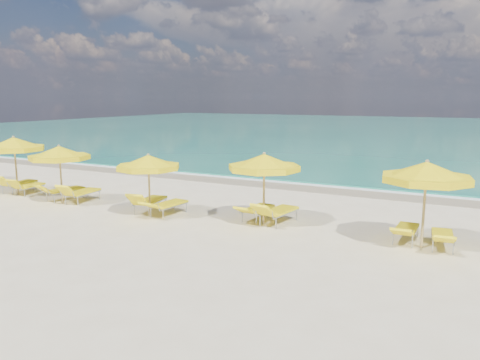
% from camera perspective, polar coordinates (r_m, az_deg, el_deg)
% --- Properties ---
extents(ground_plane, '(120.00, 120.00, 0.00)m').
position_cam_1_polar(ground_plane, '(15.73, -2.52, -5.16)').
color(ground_plane, beige).
extents(ocean, '(120.00, 80.00, 0.30)m').
position_cam_1_polar(ocean, '(61.76, 20.33, 5.63)').
color(ocean, '#136E58').
rests_on(ocean, ground).
extents(wet_sand_band, '(120.00, 2.60, 0.01)m').
position_cam_1_polar(wet_sand_band, '(22.29, 6.98, -0.67)').
color(wet_sand_band, tan).
rests_on(wet_sand_band, ground).
extents(foam_line, '(120.00, 1.20, 0.03)m').
position_cam_1_polar(foam_line, '(23.03, 7.68, -0.34)').
color(foam_line, white).
rests_on(foam_line, ground).
extents(whitecap_near, '(14.00, 0.36, 0.05)m').
position_cam_1_polar(whitecap_near, '(33.33, 3.08, 2.95)').
color(whitecap_near, white).
rests_on(whitecap_near, ground).
extents(umbrella_1, '(3.30, 3.30, 2.52)m').
position_cam_1_polar(umbrella_1, '(21.97, -25.84, 3.90)').
color(umbrella_1, tan).
rests_on(umbrella_1, ground).
extents(umbrella_2, '(2.49, 2.49, 2.33)m').
position_cam_1_polar(umbrella_2, '(19.36, -21.16, 3.04)').
color(umbrella_2, tan).
rests_on(umbrella_2, ground).
extents(umbrella_3, '(2.53, 2.53, 2.23)m').
position_cam_1_polar(umbrella_3, '(16.36, -11.11, 2.06)').
color(umbrella_3, tan).
rests_on(umbrella_3, ground).
extents(umbrella_4, '(2.84, 2.84, 2.39)m').
position_cam_1_polar(umbrella_4, '(15.09, 2.96, 2.09)').
color(umbrella_4, tan).
rests_on(umbrella_4, ground).
extents(umbrella_5, '(2.94, 2.94, 2.48)m').
position_cam_1_polar(umbrella_5, '(13.62, 21.78, 0.82)').
color(umbrella_5, tan).
rests_on(umbrella_5, ground).
extents(lounger_1_left, '(0.80, 1.95, 0.91)m').
position_cam_1_polar(lounger_1_left, '(22.74, -25.36, -0.75)').
color(lounger_1_left, '#A5A8AD').
rests_on(lounger_1_left, ground).
extents(lounger_1_right, '(0.79, 1.74, 0.81)m').
position_cam_1_polar(lounger_1_right, '(22.11, -24.33, -1.03)').
color(lounger_1_right, '#A5A8AD').
rests_on(lounger_1_right, ground).
extents(lounger_2_left, '(1.02, 2.07, 0.83)m').
position_cam_1_polar(lounger_2_left, '(20.37, -20.67, -1.60)').
color(lounger_2_left, '#A5A8AD').
rests_on(lounger_2_left, ground).
extents(lounger_2_right, '(0.83, 1.98, 0.90)m').
position_cam_1_polar(lounger_2_right, '(19.62, -18.70, -1.90)').
color(lounger_2_right, '#A5A8AD').
rests_on(lounger_2_right, ground).
extents(lounger_3_left, '(0.98, 2.04, 0.90)m').
position_cam_1_polar(lounger_3_left, '(17.38, -10.95, -3.03)').
color(lounger_3_left, '#A5A8AD').
rests_on(lounger_3_left, ground).
extents(lounger_3_right, '(0.81, 2.02, 0.71)m').
position_cam_1_polar(lounger_3_right, '(16.79, -8.78, -3.48)').
color(lounger_3_right, '#A5A8AD').
rests_on(lounger_3_right, ground).
extents(lounger_4_left, '(0.72, 1.92, 0.68)m').
position_cam_1_polar(lounger_4_left, '(16.01, 2.13, -4.08)').
color(lounger_4_left, '#A5A8AD').
rests_on(lounger_4_left, ground).
extents(lounger_4_right, '(0.97, 2.10, 0.89)m').
position_cam_1_polar(lounger_4_right, '(15.55, 4.65, -4.42)').
color(lounger_4_right, '#A5A8AD').
rests_on(lounger_4_right, ground).
extents(lounger_5_left, '(0.61, 1.81, 0.67)m').
position_cam_1_polar(lounger_5_left, '(14.47, 19.54, -6.25)').
color(lounger_5_left, '#A5A8AD').
rests_on(lounger_5_left, ground).
extents(lounger_5_right, '(0.76, 1.80, 0.66)m').
position_cam_1_polar(lounger_5_right, '(14.22, 23.43, -6.81)').
color(lounger_5_right, '#A5A8AD').
rests_on(lounger_5_right, ground).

